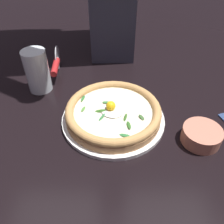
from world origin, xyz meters
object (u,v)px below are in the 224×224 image
(side_bowl, at_px, (200,135))
(pizza_cutter, at_px, (55,64))
(pizza, at_px, (112,112))
(drinking_glass, at_px, (37,74))

(side_bowl, xyz_separation_m, pizza_cutter, (-0.33, -0.43, 0.02))
(pizza, relative_size, drinking_glass, 1.93)
(pizza_cutter, bearing_deg, side_bowl, 52.48)
(pizza, height_order, side_bowl, pizza)
(side_bowl, distance_m, drinking_glass, 0.53)
(side_bowl, bearing_deg, pizza, -109.28)
(pizza_cutter, distance_m, drinking_glass, 0.10)
(pizza, bearing_deg, drinking_glass, -123.06)
(pizza, distance_m, pizza_cutter, 0.32)
(pizza, relative_size, side_bowl, 2.65)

